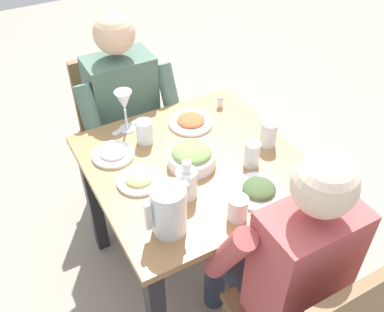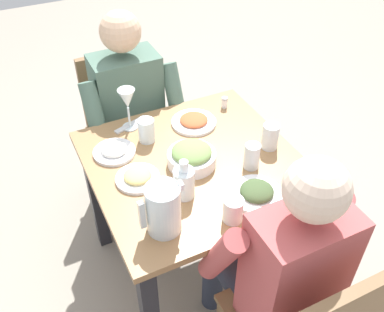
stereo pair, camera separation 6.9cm
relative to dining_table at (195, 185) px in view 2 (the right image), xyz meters
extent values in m
plane|color=gray|center=(0.00, 0.00, -0.59)|extent=(8.00, 8.00, 0.00)
cube|color=#997047|center=(0.00, 0.00, 0.12)|extent=(0.84, 0.84, 0.03)
cube|color=#232328|center=(-0.36, -0.36, -0.24)|extent=(0.06, 0.06, 0.69)
cube|color=#232328|center=(0.36, -0.36, -0.24)|extent=(0.06, 0.06, 0.69)
cube|color=#232328|center=(-0.36, 0.36, -0.24)|extent=(0.06, 0.06, 0.69)
cube|color=brown|center=(-0.09, -0.79, -0.38)|extent=(0.04, 0.04, 0.41)
cube|color=brown|center=(0.25, -0.79, -0.38)|extent=(0.04, 0.04, 0.41)
cube|color=brown|center=(-0.09, -0.45, -0.38)|extent=(0.04, 0.04, 0.41)
cube|color=brown|center=(0.25, -0.45, -0.38)|extent=(0.04, 0.04, 0.41)
cube|color=brown|center=(0.08, -0.62, -0.16)|extent=(0.40, 0.40, 0.03)
cube|color=brown|center=(0.08, -0.80, 0.06)|extent=(0.38, 0.04, 0.42)
cube|color=brown|center=(-0.24, 0.45, -0.38)|extent=(0.04, 0.04, 0.41)
cube|color=#4C6B5B|center=(0.08, -0.59, 0.10)|extent=(0.32, 0.20, 0.50)
sphere|color=#DBB28E|center=(0.08, -0.59, 0.47)|extent=(0.19, 0.19, 0.19)
cylinder|color=#2D3342|center=(0.00, -0.40, -0.18)|extent=(0.11, 0.38, 0.11)
cylinder|color=#2D3342|center=(0.00, -0.21, -0.37)|extent=(0.10, 0.10, 0.44)
cylinder|color=#4C6B5B|center=(-0.12, -0.45, 0.12)|extent=(0.08, 0.23, 0.37)
cylinder|color=#2D3342|center=(0.17, -0.40, -0.18)|extent=(0.11, 0.38, 0.11)
cylinder|color=#2D3342|center=(0.17, -0.21, -0.37)|extent=(0.10, 0.10, 0.44)
cylinder|color=#4C6B5B|center=(0.28, -0.45, 0.12)|extent=(0.08, 0.23, 0.37)
cube|color=#B24C4C|center=(-0.07, 0.59, 0.10)|extent=(0.32, 0.20, 0.50)
sphere|color=beige|center=(-0.07, 0.59, 0.47)|extent=(0.19, 0.19, 0.19)
cylinder|color=#2D3342|center=(0.01, 0.40, -0.18)|extent=(0.11, 0.38, 0.11)
cylinder|color=#2D3342|center=(0.01, 0.21, -0.37)|extent=(0.10, 0.10, 0.44)
cylinder|color=#B24C4C|center=(0.13, 0.45, 0.12)|extent=(0.08, 0.23, 0.37)
cylinder|color=#2D3342|center=(-0.16, 0.40, -0.18)|extent=(0.11, 0.38, 0.11)
cylinder|color=#2D3342|center=(-0.16, 0.21, -0.37)|extent=(0.10, 0.10, 0.44)
cylinder|color=#B24C4C|center=(-0.27, 0.45, 0.12)|extent=(0.08, 0.23, 0.37)
cylinder|color=silver|center=(0.25, 0.27, 0.23)|extent=(0.12, 0.12, 0.19)
cube|color=silver|center=(0.32, 0.27, 0.24)|extent=(0.02, 0.02, 0.11)
cube|color=silver|center=(0.20, 0.27, 0.31)|extent=(0.04, 0.03, 0.02)
cylinder|color=white|center=(0.02, 0.01, 0.16)|extent=(0.20, 0.20, 0.05)
ellipsoid|color=#759951|center=(0.02, 0.01, 0.19)|extent=(0.16, 0.16, 0.06)
cylinder|color=white|center=(-0.11, -0.24, 0.14)|extent=(0.20, 0.20, 0.01)
ellipsoid|color=#CC5B33|center=(-0.11, -0.24, 0.15)|extent=(0.13, 0.13, 0.03)
cylinder|color=white|center=(0.28, -0.19, 0.14)|extent=(0.18, 0.18, 0.01)
ellipsoid|color=white|center=(0.28, -0.19, 0.15)|extent=(0.11, 0.11, 0.04)
cylinder|color=white|center=(-0.12, 0.27, 0.14)|extent=(0.20, 0.20, 0.01)
ellipsoid|color=#3D512D|center=(-0.12, 0.27, 0.15)|extent=(0.13, 0.13, 0.04)
cylinder|color=white|center=(0.25, 0.00, 0.14)|extent=(0.17, 0.17, 0.01)
ellipsoid|color=#E0C670|center=(0.25, 0.00, 0.15)|extent=(0.11, 0.11, 0.04)
cylinder|color=silver|center=(0.12, -0.22, 0.18)|extent=(0.07, 0.07, 0.11)
cylinder|color=silver|center=(-0.19, 0.12, 0.19)|extent=(0.06, 0.06, 0.11)
cylinder|color=silver|center=(-0.32, 0.05, 0.19)|extent=(0.07, 0.07, 0.11)
cylinder|color=silver|center=(0.02, 0.34, 0.18)|extent=(0.07, 0.07, 0.09)
cylinder|color=silver|center=(0.16, -0.34, 0.13)|extent=(0.07, 0.07, 0.01)
cylinder|color=silver|center=(0.16, -0.34, 0.19)|extent=(0.01, 0.01, 0.10)
cone|color=silver|center=(0.16, -0.34, 0.28)|extent=(0.08, 0.08, 0.09)
cylinder|color=silver|center=(0.12, 0.15, 0.19)|extent=(0.08, 0.08, 0.12)
cylinder|color=#993333|center=(0.12, 0.15, 0.17)|extent=(0.07, 0.07, 0.07)
cylinder|color=silver|center=(0.12, 0.15, 0.27)|extent=(0.03, 0.03, 0.04)
cylinder|color=white|center=(-0.30, -0.30, 0.15)|extent=(0.03, 0.03, 0.04)
cylinder|color=#B2B2B7|center=(-0.30, -0.30, 0.18)|extent=(0.03, 0.03, 0.01)
cube|color=silver|center=(0.15, -0.35, 0.13)|extent=(0.17, 0.08, 0.01)
cube|color=silver|center=(-0.12, 0.35, 0.13)|extent=(0.19, 0.03, 0.01)
camera|label=1|loc=(0.65, 1.16, 1.29)|focal=40.39mm
camera|label=2|loc=(0.59, 1.19, 1.29)|focal=40.39mm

